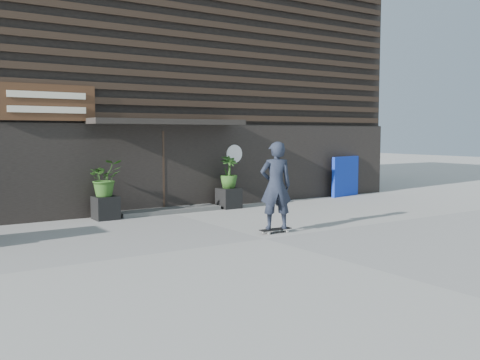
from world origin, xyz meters
TOP-DOWN VIEW (x-y plane):
  - ground at (0.00, 0.00)m, footprint 80.00×80.00m
  - entrance_step at (0.00, 4.60)m, footprint 3.00×0.80m
  - planter_pot_left at (-1.90, 4.40)m, footprint 0.60×0.60m
  - bamboo_left at (-1.90, 4.40)m, footprint 0.86×0.75m
  - planter_pot_right at (1.90, 4.40)m, footprint 0.60×0.60m
  - bamboo_right at (1.90, 4.40)m, footprint 0.54×0.54m
  - blue_tarp at (7.01, 4.70)m, footprint 1.49×0.44m
  - building at (-0.00, 9.96)m, footprint 18.00×11.00m
  - skateboarder at (0.61, 0.41)m, footprint 0.84×0.70m

SIDE VIEW (x-z plane):
  - ground at x=0.00m, z-range 0.00..0.00m
  - entrance_step at x=0.00m, z-range 0.00..0.12m
  - planter_pot_left at x=-1.90m, z-range 0.00..0.60m
  - planter_pot_right at x=1.90m, z-range 0.00..0.60m
  - blue_tarp at x=7.01m, z-range 0.00..1.41m
  - skateboarder at x=0.61m, z-range 0.04..2.10m
  - bamboo_left at x=-1.90m, z-range 0.60..1.56m
  - bamboo_right at x=1.90m, z-range 0.60..1.56m
  - building at x=0.00m, z-range -0.01..7.99m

